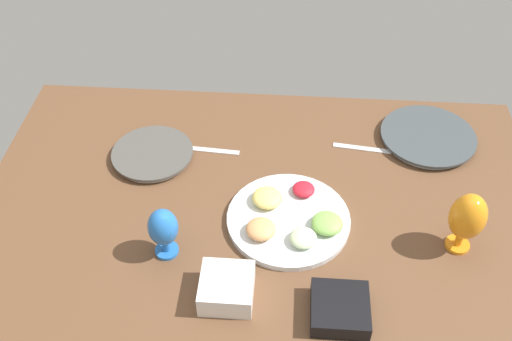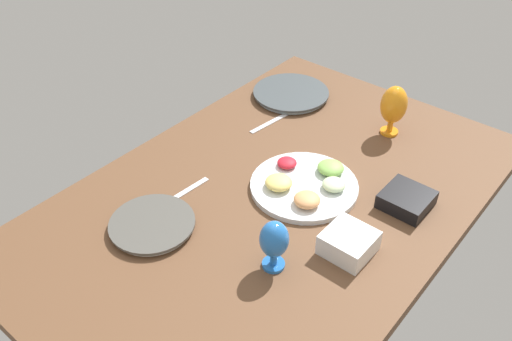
{
  "view_description": "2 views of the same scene",
  "coord_description": "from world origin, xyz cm",
  "views": [
    {
      "loc": [
        6.8,
        -111.13,
        122.28
      ],
      "look_at": [
        -1.85,
        8.39,
        5.62
      ],
      "focal_mm": 41.16,
      "sensor_mm": 36.0,
      "label": 1
    },
    {
      "loc": [
        -102.55,
        -77.89,
        109.95
      ],
      "look_at": [
        -0.14,
        7.43,
        5.62
      ],
      "focal_mm": 38.38,
      "sensor_mm": 36.0,
      "label": 2
    }
  ],
  "objects": [
    {
      "name": "fruit_platter",
      "position": [
        8.18,
        -5.66,
        1.69
      ],
      "size": [
        33.78,
        33.78,
        5.21
      ],
      "color": "silver",
      "rests_on": "ground_plane"
    },
    {
      "name": "square_bowl_black",
      "position": [
        21.06,
        -33.57,
        2.62
      ],
      "size": [
        13.76,
        13.76,
        4.71
      ],
      "color": "black",
      "rests_on": "ground_plane"
    },
    {
      "name": "fork_by_left_plate",
      "position": [
        -16.94,
        21.95,
        0.3
      ],
      "size": [
        18.08,
        3.09,
        0.6
      ],
      "primitive_type": "cube",
      "rotation": [
        0.0,
        0.0,
        -0.07
      ],
      "color": "silver",
      "rests_on": "ground_plane"
    },
    {
      "name": "fork_by_right_plate",
      "position": [
        29.94,
        26.23,
        0.3
      ],
      "size": [
        18.09,
        3.95,
        0.6
      ],
      "primitive_type": "cube",
      "rotation": [
        0.0,
        0.0,
        -0.12
      ],
      "color": "silver",
      "rests_on": "ground_plane"
    },
    {
      "name": "hurricane_glass_orange",
      "position": [
        52.74,
        -10.5,
        11.19
      ],
      "size": [
        9.26,
        9.26,
        18.6
      ],
      "color": "orange",
      "rests_on": "ground_plane"
    },
    {
      "name": "dinner_plate_right",
      "position": [
        50.73,
        31.9,
        1.2
      ],
      "size": [
        29.77,
        29.77,
        2.32
      ],
      "color": "silver",
      "rests_on": "ground_plane"
    },
    {
      "name": "dinner_plate_left",
      "position": [
        -34.2,
        17.8,
        1.14
      ],
      "size": [
        24.76,
        24.76,
        2.2
      ],
      "color": "silver",
      "rests_on": "ground_plane"
    },
    {
      "name": "square_bowl_white",
      "position": [
        -6.13,
        -30.29,
        3.6
      ],
      "size": [
        12.88,
        12.88,
        6.46
      ],
      "color": "white",
      "rests_on": "ground_plane"
    },
    {
      "name": "hurricane_glass_blue",
      "position": [
        -23.31,
        -17.93,
        9.24
      ],
      "size": [
        7.77,
        7.77,
        15.33
      ],
      "color": "blue",
      "rests_on": "ground_plane"
    },
    {
      "name": "ground_plane",
      "position": [
        0.0,
        0.0,
        -2.0
      ],
      "size": [
        160.0,
        104.0,
        4.0
      ],
      "primitive_type": "cube",
      "color": "brown"
    }
  ]
}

